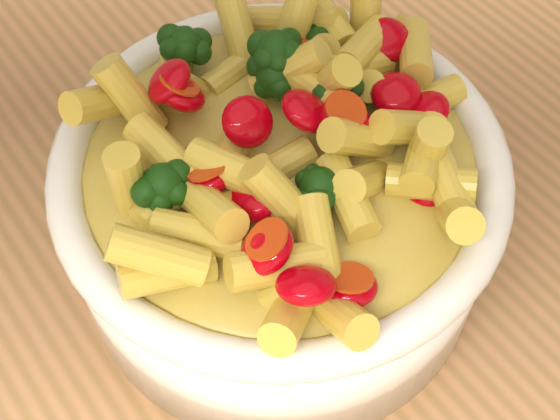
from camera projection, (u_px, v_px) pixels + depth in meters
table at (237, 370)px, 0.56m from camera, size 1.20×0.80×0.90m
serving_bowl at (280, 209)px, 0.45m from camera, size 0.25×0.25×0.11m
pasta_salad at (280, 134)px, 0.39m from camera, size 0.19×0.19×0.04m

